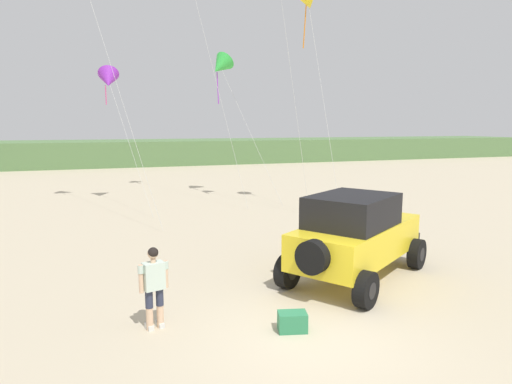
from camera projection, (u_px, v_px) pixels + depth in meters
The scene contains 8 objects.
ground_plane at pixel (317, 336), 8.58m from camera, with size 220.00×220.00×0.00m, color #C1B293.
dune_ridge at pixel (168, 151), 48.06m from camera, with size 90.00×9.31×2.44m, color #567A47.
jeep at pixel (356, 234), 11.69m from camera, with size 4.94×4.37×2.26m.
person_watching at pixel (154, 283), 8.78m from camera, with size 0.61×0.38×1.67m.
cooler_box at pixel (292, 322), 8.78m from camera, with size 0.56×0.36×0.38m, color #2D7F51.
kite_blue_swept at pixel (220, 66), 24.36m from camera, with size 2.93×5.22×7.97m.
kite_purple_stunt at pixel (108, 80), 22.09m from camera, with size 2.25×5.15×7.04m.
kite_green_box at pixel (308, 1), 20.43m from camera, with size 1.47×4.69×10.33m.
Camera 1 is at (-3.76, -7.24, 4.01)m, focal length 31.38 mm.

